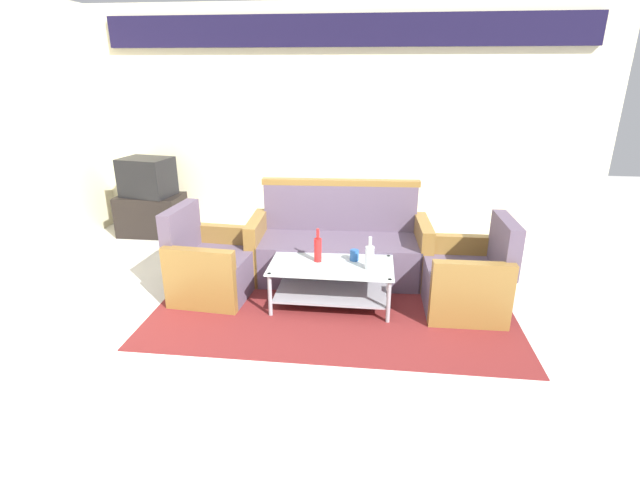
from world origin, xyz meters
name	(u,v)px	position (x,y,z in m)	size (l,w,h in m)	color
ground_plane	(310,356)	(0.00, 0.00, 0.00)	(14.00, 14.00, 0.00)	silver
wall_back	(342,117)	(0.00, 3.05, 1.48)	(6.52, 0.19, 2.80)	beige
rug	(335,302)	(0.11, 0.90, 0.01)	(3.19, 2.00, 0.01)	maroon
couch	(339,248)	(0.10, 1.50, 0.32)	(1.83, 0.82, 0.96)	#5B4C60
armchair_left	(211,266)	(-1.07, 0.94, 0.29)	(0.75, 0.81, 0.85)	#5B4C60
armchair_right	(468,280)	(1.29, 0.91, 0.29)	(0.71, 0.77, 0.85)	#5B4C60
coffee_table	(331,278)	(0.08, 0.84, 0.27)	(1.10, 0.60, 0.40)	silver
bottle_clear	(370,257)	(0.42, 0.77, 0.52)	(0.08, 0.08, 0.30)	silver
bottle_red	(318,249)	(-0.05, 0.89, 0.53)	(0.07, 0.07, 0.31)	red
cup	(354,255)	(0.28, 0.95, 0.46)	(0.08, 0.08, 0.10)	#2659A5
tv_stand	(152,215)	(-2.43, 2.55, 0.26)	(0.80, 0.50, 0.52)	black
television	(147,177)	(-2.43, 2.55, 0.76)	(0.67, 0.54, 0.48)	black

